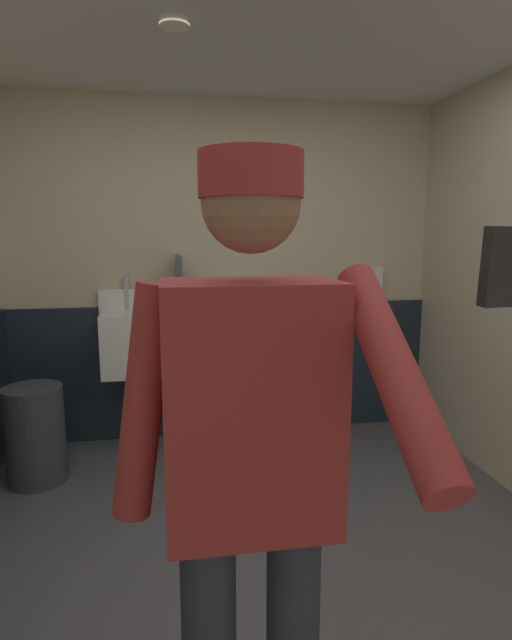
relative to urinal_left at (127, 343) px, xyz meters
The scene contains 11 objects.
ground_plane 2.10m from the urinal_left, 68.03° to the right, with size 3.80×4.52×0.04m, color #4C4C51.
wall_back 0.90m from the urinal_left, 16.83° to the left, with size 3.80×0.12×2.52m, color beige.
wainscot_band_back 0.79m from the urinal_left, 11.26° to the left, with size 3.20×0.03×1.02m, color #19232D.
downlight_far 2.09m from the urinal_left, 71.68° to the right, with size 0.14×0.14×0.03m, color white.
urinal_left is the anchor object (origin of this frame).
urinal_middle 0.75m from the urinal_left, ahead, with size 0.40×0.34×1.24m.
privacy_divider_panel 0.42m from the urinal_left, 10.65° to the right, with size 0.04×0.40×0.90m, color #4C4C51.
person 2.58m from the urinal_left, 78.84° to the right, with size 0.63×0.60×1.73m.
cell_phone 3.21m from the urinal_left, 75.76° to the right, with size 0.06×0.02×0.11m, color black.
trash_bin 0.85m from the urinal_left, 139.91° to the right, with size 0.36×0.36×0.62m, color #38383D.
soap_dispenser 1.96m from the urinal_left, ahead, with size 0.10×0.07×0.18m, color silver.
Camera 1 is at (-0.41, -1.86, 1.55)m, focal length 28.46 mm.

